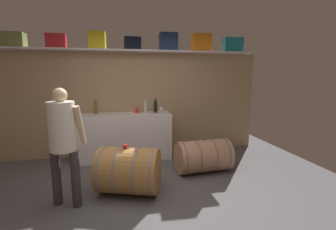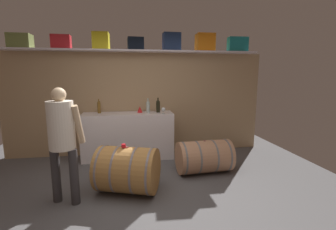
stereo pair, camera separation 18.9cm
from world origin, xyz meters
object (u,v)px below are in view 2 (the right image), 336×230
object	(u,v)px
tasting_cup	(124,146)
toolcase_yellow	(101,41)
wine_bottle_clear	(148,107)
wine_bottle_amber	(99,107)
wine_barrel_far	(204,156)
toolcase_black	(136,44)
toolcase_red	(61,42)
work_cabinet	(128,136)
red_funnel	(140,109)
toolcase_navy	(172,42)
wine_glass	(163,110)
toolcase_orange	(205,43)
wine_barrel_near	(128,169)
winemaker_pouring	(62,134)
wine_bottle_dark	(158,106)
toolcase_teal	(238,45)
toolcase_olive	(20,41)

from	to	relation	value
tasting_cup	toolcase_yellow	bearing A→B (deg)	104.85
wine_bottle_clear	wine_bottle_amber	bearing A→B (deg)	173.97
wine_bottle_amber	wine_barrel_far	distance (m)	2.28
tasting_cup	wine_bottle_clear	bearing A→B (deg)	72.62
toolcase_black	wine_bottle_amber	size ratio (longest dim) A/B	1.08
toolcase_red	work_cabinet	distance (m)	2.21
toolcase_yellow	red_funnel	world-z (taller)	toolcase_yellow
toolcase_red	wine_bottle_clear	distance (m)	2.05
toolcase_navy	wine_glass	size ratio (longest dim) A/B	2.72
wine_barrel_far	tasting_cup	world-z (taller)	tasting_cup
toolcase_orange	red_funnel	bearing A→B (deg)	-174.28
toolcase_black	wine_barrel_near	world-z (taller)	toolcase_black
wine_bottle_amber	winemaker_pouring	xyz separation A→B (m)	(-0.24, -1.72, -0.12)
wine_bottle_dark	red_funnel	world-z (taller)	wine_bottle_dark
toolcase_teal	wine_barrel_near	bearing A→B (deg)	-142.48
toolcase_orange	wine_bottle_amber	world-z (taller)	toolcase_orange
toolcase_yellow	toolcase_red	bearing A→B (deg)	-177.94
toolcase_yellow	wine_bottle_amber	xyz separation A→B (m)	(-0.09, -0.08, -1.28)
toolcase_yellow	wine_glass	bearing A→B (deg)	-15.60
toolcase_red	toolcase_teal	distance (m)	3.56
toolcase_navy	winemaker_pouring	bearing A→B (deg)	-136.88
toolcase_navy	work_cabinet	distance (m)	2.11
wine_bottle_dark	wine_barrel_near	bearing A→B (deg)	-112.59
toolcase_red	winemaker_pouring	distance (m)	2.30
toolcase_black	work_cabinet	bearing A→B (deg)	-140.69
red_funnel	wine_bottle_clear	bearing A→B (deg)	-22.09
red_funnel	tasting_cup	size ratio (longest dim) A/B	2.07
toolcase_navy	toolcase_red	bearing A→B (deg)	176.77
toolcase_red	red_funnel	bearing A→B (deg)	-8.73
wine_barrel_near	wine_bottle_clear	bearing A→B (deg)	92.98
toolcase_yellow	toolcase_teal	world-z (taller)	toolcase_yellow
toolcase_olive	work_cabinet	distance (m)	2.67
toolcase_black	wine_barrel_far	world-z (taller)	toolcase_black
work_cabinet	wine_bottle_clear	distance (m)	0.72
toolcase_teal	toolcase_red	bearing A→B (deg)	-177.29
toolcase_navy	wine_glass	distance (m)	1.41
red_funnel	wine_bottle_dark	bearing A→B (deg)	-6.51
toolcase_black	wine_bottle_clear	size ratio (longest dim) A/B	1.04
toolcase_olive	toolcase_red	size ratio (longest dim) A/B	1.12
toolcase_black	work_cabinet	distance (m)	1.85
toolcase_red	work_cabinet	bearing A→B (deg)	-12.55
wine_bottle_dark	toolcase_red	bearing A→B (deg)	174.99
wine_glass	wine_barrel_near	distance (m)	1.59
toolcase_olive	toolcase_black	distance (m)	2.13
wine_glass	winemaker_pouring	world-z (taller)	winemaker_pouring
toolcase_red	wine_bottle_dark	xyz separation A→B (m)	(1.83, -0.16, -1.24)
wine_bottle_dark	tasting_cup	distance (m)	1.65
wine_barrel_near	toolcase_orange	bearing A→B (deg)	63.78
toolcase_orange	wine_glass	size ratio (longest dim) A/B	2.81
toolcase_orange	wine_barrel_near	xyz separation A→B (m)	(-1.62, -1.63, -2.01)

